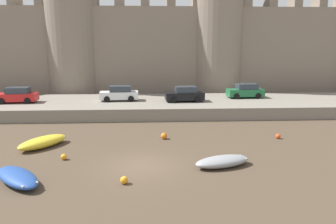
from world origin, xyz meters
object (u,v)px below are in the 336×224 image
Objects in this scene: rowboat_midflat_right at (17,177)px; car_quay_west at (119,94)px; rowboat_foreground_right at (43,142)px; mooring_buoy_mid_mud at (164,136)px; rowboat_midflat_left at (222,161)px; mooring_buoy_near_shore at (278,136)px; mooring_buoy_near_channel at (64,157)px; mooring_buoy_off_centre at (124,180)px; car_quay_east at (245,91)px; car_quay_centre_east at (185,94)px; car_quay_centre_west at (17,95)px.

rowboat_midflat_right is 19.18m from car_quay_west.
rowboat_foreground_right is 8.14× the size of mooring_buoy_mid_mud.
rowboat_foreground_right is 12.84m from rowboat_midflat_left.
rowboat_midflat_right is at bearing -156.33° from mooring_buoy_near_shore.
car_quay_west is at bearing 81.73° from mooring_buoy_near_channel.
rowboat_midflat_left is at bearing -9.88° from mooring_buoy_near_channel.
car_quay_east is (12.33, 20.38, 1.79)m from mooring_buoy_off_centre.
rowboat_foreground_right is 9.19m from mooring_buoy_off_centre.
mooring_buoy_near_channel is 7.89m from mooring_buoy_mid_mud.
car_quay_east is at bearing 4.94° from car_quay_west.
car_quay_centre_east is at bearing 92.18° from rowboat_midflat_left.
rowboat_midflat_right is 0.91× the size of car_quay_centre_east.
car_quay_centre_west is (-12.54, 18.45, 1.79)m from mooring_buoy_off_centre.
car_quay_centre_east reaches higher than rowboat_midflat_left.
rowboat_foreground_right reaches higher than mooring_buoy_mid_mud.
car_quay_east is (14.26, 1.23, 0.00)m from car_quay_west.
rowboat_midflat_left is 0.90× the size of car_quay_east.
rowboat_midflat_right is at bearing -132.02° from car_quay_east.
car_quay_centre_west is (-8.39, 14.52, 1.81)m from mooring_buoy_near_channel.
car_quay_west and car_quay_centre_east have the same top height.
car_quay_east is at bearing 58.83° from mooring_buoy_off_centre.
rowboat_midflat_left is at bearing 8.98° from rowboat_midflat_right.
car_quay_west is 1.00× the size of car_quay_centre_west.
car_quay_centre_east is at bearing -7.20° from car_quay_west.
rowboat_midflat_right reaches higher than mooring_buoy_off_centre.
car_quay_centre_east is at bearing -0.63° from car_quay_centre_west.
mooring_buoy_mid_mud is at bearing 73.48° from mooring_buoy_off_centre.
mooring_buoy_near_channel is at bearing 170.12° from rowboat_midflat_left.
rowboat_midflat_right is 0.96× the size of rowboat_foreground_right.
mooring_buoy_mid_mud is 0.12× the size of car_quay_east.
mooring_buoy_near_channel is 15.48m from car_quay_west.
car_quay_west and car_quay_east have the same top height.
rowboat_midflat_left is 19.40m from car_quay_east.
car_quay_east is (0.94, 12.50, 1.81)m from mooring_buoy_near_shore.
mooring_buoy_mid_mud is (6.60, 4.34, 0.05)m from mooring_buoy_near_channel.
mooring_buoy_near_channel is 0.09× the size of car_quay_west.
mooring_buoy_mid_mud reaches higher than mooring_buoy_off_centre.
mooring_buoy_mid_mud is at bearing -104.97° from car_quay_centre_east.
mooring_buoy_near_shore is at bearing 45.10° from rowboat_midflat_left.
mooring_buoy_near_shore is 26.21m from car_quay_centre_west.
car_quay_centre_west reaches higher than rowboat_midflat_right.
rowboat_foreground_right is 10.34× the size of mooring_buoy_near_channel.
car_quay_east is 1.00× the size of car_quay_centre_east.
rowboat_midflat_left is 9.03× the size of mooring_buoy_off_centre.
mooring_buoy_near_shore is at bearing 34.70° from mooring_buoy_off_centre.
car_quay_east is at bearing 50.80° from mooring_buoy_mid_mud.
mooring_buoy_mid_mud is 0.12× the size of car_quay_centre_west.
car_quay_centre_east reaches higher than mooring_buoy_off_centre.
mooring_buoy_off_centre is at bearing -43.50° from mooring_buoy_near_channel.
rowboat_midflat_left is at bearing -109.95° from car_quay_east.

